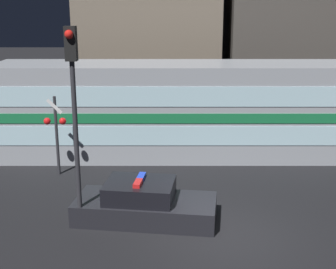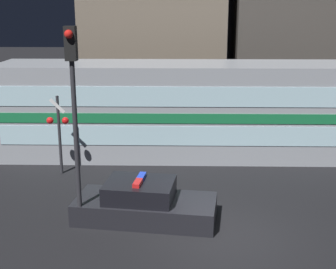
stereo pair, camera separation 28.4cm
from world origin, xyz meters
TOP-DOWN VIEW (x-y plane):
  - ground_plane at (0.00, 0.00)m, footprint 120.00×120.00m
  - train at (-1.05, 7.49)m, footprint 15.48×3.16m
  - police_car at (-2.31, 1.07)m, footprint 4.40×2.33m
  - crossing_signal_far at (-5.77, 4.92)m, footprint 0.84×0.32m
  - traffic_light_corner at (-4.13, 0.51)m, footprint 0.30×0.46m
  - building_left at (-2.65, 14.69)m, footprint 7.57×5.58m
  - building_center at (5.69, 14.73)m, footprint 7.98×5.06m

SIDE VIEW (x-z plane):
  - ground_plane at x=0.00m, z-range 0.00..0.00m
  - police_car at x=-2.31m, z-range -0.17..1.14m
  - crossing_signal_far at x=-5.77m, z-range 0.32..3.35m
  - train at x=-1.05m, z-range 0.00..3.94m
  - traffic_light_corner at x=-4.13m, z-range 1.04..6.78m
  - building_center at x=5.69m, z-range 0.00..8.89m
  - building_left at x=-2.65m, z-range 0.00..10.03m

